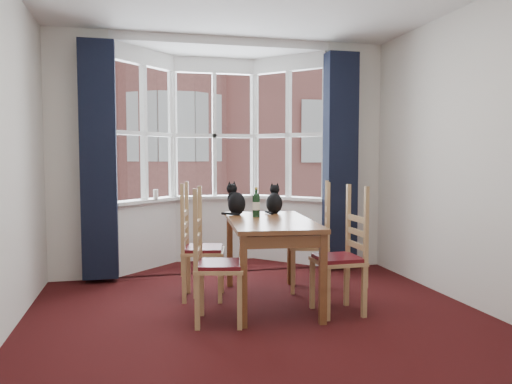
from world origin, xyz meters
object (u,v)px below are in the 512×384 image
object	(u,v)px
dining_table	(270,230)
chair_left_near	(209,267)
candle_tall	(156,194)
chair_right_near	(347,260)
chair_right_far	(318,245)
cat_right	(274,201)
wine_bottle	(256,204)
chair_left_far	(194,251)
cat_left	(236,202)

from	to	relation	value
dining_table	chair_left_near	size ratio (longest dim) A/B	1.62
candle_tall	chair_right_near	bearing A→B (deg)	-53.59
chair_left_near	chair_right_far	world-z (taller)	same
dining_table	cat_right	distance (m)	0.59
dining_table	chair_right_near	bearing A→B (deg)	-36.18
wine_bottle	cat_right	bearing A→B (deg)	47.07
chair_left_far	wine_bottle	distance (m)	0.76
chair_left_near	wine_bottle	bearing A→B (deg)	49.75
cat_left	cat_right	world-z (taller)	cat_left
chair_right_far	cat_right	xyz separation A→B (m)	(-0.42, 0.19, 0.45)
cat_right	wine_bottle	size ratio (longest dim) A/B	1.12
chair_left_near	wine_bottle	distance (m)	0.99
chair_left_near	chair_right_near	xyz separation A→B (m)	(1.24, -0.00, 0.00)
chair_right_far	dining_table	bearing A→B (deg)	-151.99
dining_table	candle_tall	distance (m)	2.02
chair_right_near	cat_right	xyz separation A→B (m)	(-0.42, 0.95, 0.45)
chair_right_near	wine_bottle	size ratio (longest dim) A/B	3.14
dining_table	wine_bottle	distance (m)	0.34
chair_left_near	chair_left_far	size ratio (longest dim) A/B	1.00
dining_table	chair_left_far	distance (m)	0.79
dining_table	cat_right	world-z (taller)	cat_right
chair_left_far	wine_bottle	xyz separation A→B (m)	(0.61, -0.09, 0.45)
wine_bottle	chair_right_far	bearing A→B (deg)	7.25
chair_right_near	cat_left	world-z (taller)	cat_left
chair_right_near	cat_left	size ratio (longest dim) A/B	2.62
cat_right	candle_tall	size ratio (longest dim) A/B	2.70
chair_left_far	candle_tall	distance (m)	1.52
cat_left	candle_tall	xyz separation A→B (m)	(-0.77, 1.24, -0.00)
dining_table	chair_right_near	xyz separation A→B (m)	(0.60, -0.44, -0.23)
wine_bottle	chair_right_near	bearing A→B (deg)	-44.67
chair_left_far	dining_table	bearing A→B (deg)	-25.24
chair_right_far	chair_left_near	bearing A→B (deg)	-148.88
chair_right_far	cat_left	bearing A→B (deg)	168.52
cat_right	cat_left	bearing A→B (deg)	-176.72
chair_left_far	chair_right_near	distance (m)	1.49
chair_right_far	cat_left	xyz separation A→B (m)	(-0.84, 0.17, 0.46)
dining_table	wine_bottle	size ratio (longest dim) A/B	5.09
dining_table	chair_left_far	size ratio (longest dim) A/B	1.62
dining_table	cat_left	bearing A→B (deg)	115.56
cat_left	dining_table	bearing A→B (deg)	-64.44
chair_left_near	cat_left	world-z (taller)	cat_left
chair_left_near	chair_right_near	bearing A→B (deg)	-0.02
chair_right_near	chair_right_far	world-z (taller)	same
chair_right_near	chair_right_far	distance (m)	0.76
chair_left_far	cat_right	bearing A→B (deg)	12.46
chair_right_far	wine_bottle	distance (m)	0.83
candle_tall	dining_table	bearing A→B (deg)	-59.92
chair_left_near	chair_left_far	xyz separation A→B (m)	(-0.04, 0.76, 0.00)
chair_right_near	wine_bottle	distance (m)	1.06
candle_tall	chair_left_far	bearing A→B (deg)	-77.33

